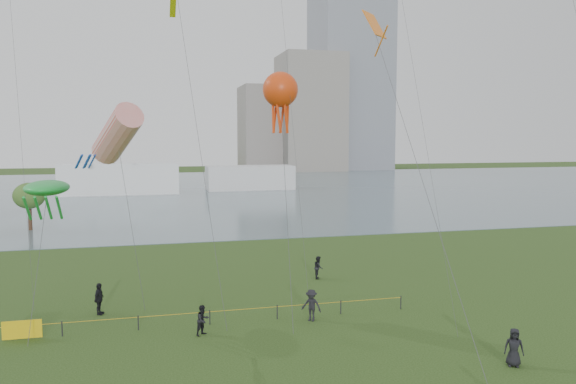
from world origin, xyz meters
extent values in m
cube|color=slate|center=(0.00, 100.00, 0.02)|extent=(400.00, 120.00, 0.08)
cube|color=slate|center=(46.00, 162.00, 19.00)|extent=(20.00, 20.00, 38.00)
cube|color=slate|center=(32.00, 168.00, 14.00)|extent=(16.00, 18.00, 28.00)
cube|color=white|center=(-12.00, 95.00, 3.00)|extent=(22.00, 8.00, 6.00)
cube|color=silver|center=(14.00, 98.00, 2.50)|extent=(18.00, 7.00, 5.00)
cylinder|color=#382519|center=(-20.26, 52.54, 1.26)|extent=(0.44, 0.44, 2.52)
ellipsoid|color=#446728|center=(-20.26, 52.54, 4.08)|extent=(3.58, 3.58, 3.02)
cylinder|color=black|center=(-11.62, 14.13, 0.42)|extent=(0.07, 0.07, 0.85)
cylinder|color=black|center=(-7.62, 14.13, 0.42)|extent=(0.07, 0.07, 0.85)
cylinder|color=black|center=(-3.62, 14.13, 0.42)|extent=(0.07, 0.07, 0.85)
cylinder|color=black|center=(0.38, 14.13, 0.42)|extent=(0.07, 0.07, 0.85)
cylinder|color=black|center=(4.38, 14.13, 0.42)|extent=(0.07, 0.07, 0.85)
cylinder|color=black|center=(8.38, 14.13, 0.42)|extent=(0.07, 0.07, 0.85)
cylinder|color=gold|center=(-3.62, 14.13, 0.75)|extent=(24.00, 0.03, 0.03)
cube|color=#DDB60B|center=(-13.62, 14.13, 0.55)|extent=(2.00, 0.04, 1.00)
imported|color=black|center=(-4.17, 12.49, 0.83)|extent=(1.02, 0.99, 1.66)
imported|color=black|center=(2.26, 13.31, 0.94)|extent=(1.38, 1.31, 1.88)
imported|color=black|center=(-9.96, 17.62, 0.97)|extent=(0.81, 1.23, 1.95)
imported|color=black|center=(9.65, 4.65, 0.91)|extent=(1.06, 0.94, 1.82)
imported|color=black|center=(5.64, 22.79, 0.87)|extent=(0.86, 0.99, 1.74)
cylinder|color=#3F3F42|center=(-4.00, 16.15, 11.32)|extent=(2.41, 6.74, 22.65)
cylinder|color=#3F3F42|center=(-7.96, 18.15, 5.49)|extent=(1.43, 0.57, 10.98)
cylinder|color=red|center=(-8.66, 18.41, 10.97)|extent=(3.64, 5.10, 3.80)
cylinder|color=blue|center=(-10.06, 17.21, 9.37)|extent=(0.60, 1.13, 0.88)
cylinder|color=blue|center=(-10.34, 17.59, 9.37)|extent=(0.60, 1.13, 0.88)
cylinder|color=blue|center=(-10.79, 17.45, 9.37)|extent=(0.60, 1.13, 0.88)
cylinder|color=blue|center=(-10.79, 16.98, 9.37)|extent=(0.60, 1.13, 0.88)
cylinder|color=blue|center=(-10.34, 16.83, 9.37)|extent=(0.60, 1.13, 0.88)
cylinder|color=#3F3F42|center=(-12.88, 15.15, 3.93)|extent=(0.58, 4.34, 7.88)
ellipsoid|color=green|center=(-12.60, 17.31, 7.87)|extent=(2.47, 4.45, 0.87)
cylinder|color=green|center=(-13.40, 15.71, 6.87)|extent=(0.16, 1.79, 1.54)
cylinder|color=green|center=(-12.85, 15.71, 6.87)|extent=(0.16, 1.79, 1.54)
cylinder|color=green|center=(-12.30, 15.71, 6.87)|extent=(0.16, 1.79, 1.54)
cylinder|color=green|center=(-11.75, 15.71, 6.87)|extent=(0.16, 1.79, 1.54)
cylinder|color=#3F3F42|center=(1.23, 15.31, 6.98)|extent=(1.17, 7.86, 13.97)
sphere|color=red|center=(1.81, 19.23, 13.96)|extent=(2.36, 2.36, 2.36)
cylinder|color=red|center=(2.31, 19.23, 12.36)|extent=(0.18, 0.54, 2.60)
cylinder|color=red|center=(2.06, 19.66, 12.36)|extent=(0.49, 0.36, 2.61)
cylinder|color=red|center=(1.56, 19.66, 12.36)|extent=(0.49, 0.36, 2.61)
cylinder|color=red|center=(1.31, 19.23, 12.36)|extent=(0.18, 0.54, 2.60)
cylinder|color=red|center=(1.56, 18.80, 12.36)|extent=(0.49, 0.36, 2.61)
cylinder|color=red|center=(2.06, 18.80, 12.36)|extent=(0.49, 0.36, 2.61)
cylinder|color=#3F3F42|center=(4.70, 4.10, 8.32)|extent=(0.15, 12.59, 16.65)
cube|color=orange|center=(4.76, 10.38, 16.64)|extent=(1.65, 1.65, 1.35)
cylinder|color=orange|center=(4.76, 9.48, 15.64)|extent=(0.08, 1.58, 1.35)
camera|label=1|loc=(-6.97, -17.56, 10.73)|focal=35.00mm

